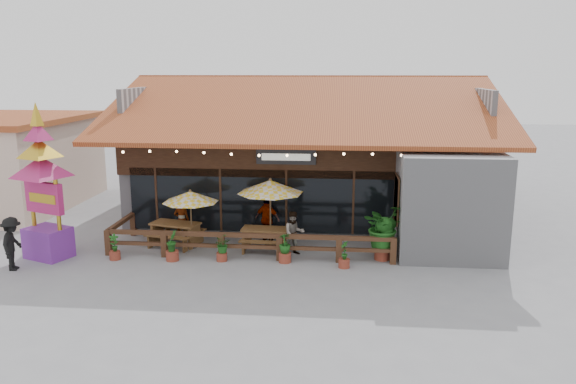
# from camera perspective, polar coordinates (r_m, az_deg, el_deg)

# --- Properties ---
(ground) EXTENTS (100.00, 100.00, 0.00)m
(ground) POSITION_cam_1_polar(r_m,az_deg,el_deg) (19.63, 0.76, -6.51)
(ground) COLOR gray
(ground) RESTS_ON ground
(restaurant_building) EXTENTS (15.50, 14.73, 6.09)m
(restaurant_building) POSITION_cam_1_polar(r_m,az_deg,el_deg) (25.49, 2.57, 3.00)
(restaurant_building) COLOR #A4A4A9
(restaurant_building) RESTS_ON ground
(patio_railing) EXTENTS (10.00, 2.60, 0.92)m
(patio_railing) POSITION_cam_1_polar(r_m,az_deg,el_deg) (19.49, -5.94, -4.81)
(patio_railing) COLOR #4C2E1B
(patio_railing) RESTS_ON ground
(umbrella_left) EXTENTS (2.66, 2.66, 2.16)m
(umbrella_left) POSITION_cam_1_polar(r_m,az_deg,el_deg) (20.34, -9.89, -0.50)
(umbrella_left) COLOR brown
(umbrella_left) RESTS_ON ground
(umbrella_right) EXTENTS (2.95, 2.95, 2.56)m
(umbrella_right) POSITION_cam_1_polar(r_m,az_deg,el_deg) (20.06, -1.82, 0.52)
(umbrella_right) COLOR brown
(umbrella_right) RESTS_ON ground
(picnic_table_left) EXTENTS (2.07, 1.90, 0.85)m
(picnic_table_left) POSITION_cam_1_polar(r_m,az_deg,el_deg) (21.05, -11.35, -3.81)
(picnic_table_left) COLOR brown
(picnic_table_left) RESTS_ON ground
(picnic_table_right) EXTENTS (1.72, 1.51, 0.80)m
(picnic_table_right) POSITION_cam_1_polar(r_m,az_deg,el_deg) (20.15, -2.34, -4.41)
(picnic_table_right) COLOR brown
(picnic_table_right) RESTS_ON ground
(thai_sign_tower) EXTENTS (2.74, 2.74, 5.72)m
(thai_sign_tower) POSITION_cam_1_polar(r_m,az_deg,el_deg) (20.46, -23.75, 1.96)
(thai_sign_tower) COLOR #722895
(thai_sign_tower) RESTS_ON ground
(tropical_plant) EXTENTS (1.89, 1.86, 1.97)m
(tropical_plant) POSITION_cam_1_polar(r_m,az_deg,el_deg) (19.21, 9.66, -3.58)
(tropical_plant) COLOR maroon
(tropical_plant) RESTS_ON ground
(diner_a) EXTENTS (0.61, 0.43, 1.56)m
(diner_a) POSITION_cam_1_polar(r_m,az_deg,el_deg) (21.55, -10.75, -2.82)
(diner_a) COLOR #3D2313
(diner_a) RESTS_ON ground
(diner_b) EXTENTS (0.91, 0.81, 1.55)m
(diner_b) POSITION_cam_1_polar(r_m,az_deg,el_deg) (19.55, 0.61, -4.21)
(diner_b) COLOR #3D2313
(diner_b) RESTS_ON ground
(diner_c) EXTENTS (1.07, 0.71, 1.69)m
(diner_c) POSITION_cam_1_polar(r_m,az_deg,el_deg) (21.09, -2.10, -2.76)
(diner_c) COLOR #3D2313
(diner_c) RESTS_ON ground
(pedestrian) EXTENTS (0.86, 1.24, 1.75)m
(pedestrian) POSITION_cam_1_polar(r_m,az_deg,el_deg) (20.12, -26.22, -4.74)
(pedestrian) COLOR black
(pedestrian) RESTS_ON ground
(planter_a) EXTENTS (0.37, 0.37, 0.90)m
(planter_a) POSITION_cam_1_polar(r_m,az_deg,el_deg) (20.04, -17.21, -5.54)
(planter_a) COLOR maroon
(planter_a) RESTS_ON ground
(planter_b) EXTENTS (0.43, 0.43, 1.05)m
(planter_b) POSITION_cam_1_polar(r_m,az_deg,el_deg) (19.42, -11.70, -5.50)
(planter_b) COLOR maroon
(planter_b) RESTS_ON ground
(planter_c) EXTENTS (0.70, 0.67, 0.89)m
(planter_c) POSITION_cam_1_polar(r_m,az_deg,el_deg) (19.12, -6.77, -5.54)
(planter_c) COLOR maroon
(planter_c) RESTS_ON ground
(planter_d) EXTENTS (0.51, 0.51, 1.02)m
(planter_d) POSITION_cam_1_polar(r_m,az_deg,el_deg) (18.85, -0.31, -5.74)
(planter_d) COLOR maroon
(planter_d) RESTS_ON ground
(planter_e) EXTENTS (0.37, 0.37, 0.90)m
(planter_e) POSITION_cam_1_polar(r_m,az_deg,el_deg) (18.48, 5.73, -6.54)
(planter_e) COLOR maroon
(planter_e) RESTS_ON ground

